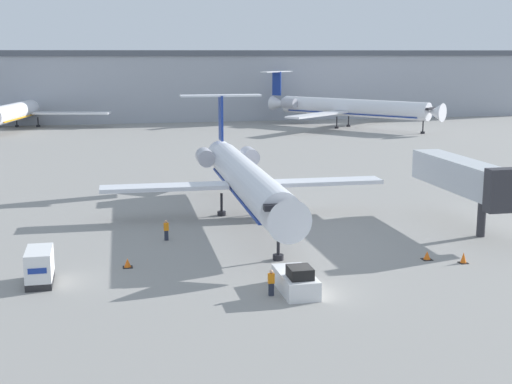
# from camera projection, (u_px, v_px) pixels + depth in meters

# --- Properties ---
(ground_plane) EXTENTS (600.00, 600.00, 0.00)m
(ground_plane) POSITION_uv_depth(u_px,v_px,m) (306.00, 293.00, 44.78)
(ground_plane) COLOR gray
(terminal_building) EXTENTS (180.00, 16.80, 15.25)m
(terminal_building) POSITION_uv_depth(u_px,v_px,m) (155.00, 85.00, 158.34)
(terminal_building) COLOR #9EA3AD
(terminal_building) RESTS_ON ground
(airplane_main) EXTENTS (26.08, 34.06, 10.29)m
(airplane_main) POSITION_uv_depth(u_px,v_px,m) (245.00, 178.00, 64.75)
(airplane_main) COLOR silver
(airplane_main) RESTS_ON ground
(pushback_tug) EXTENTS (2.04, 4.59, 1.90)m
(pushback_tug) POSITION_uv_depth(u_px,v_px,m) (296.00, 281.00, 45.00)
(pushback_tug) COLOR silver
(pushback_tug) RESTS_ON ground
(luggage_cart) EXTENTS (1.65, 3.41, 2.30)m
(luggage_cart) POSITION_uv_depth(u_px,v_px,m) (40.00, 267.00, 46.45)
(luggage_cart) COLOR #232326
(luggage_cart) RESTS_ON ground
(worker_near_tug) EXTENTS (0.40, 0.24, 1.68)m
(worker_near_tug) POSITION_uv_depth(u_px,v_px,m) (271.00, 282.00, 44.20)
(worker_near_tug) COLOR #232838
(worker_near_tug) RESTS_ON ground
(worker_by_wing) EXTENTS (0.40, 0.24, 1.68)m
(worker_by_wing) POSITION_uv_depth(u_px,v_px,m) (166.00, 230.00, 57.25)
(worker_by_wing) COLOR #232838
(worker_by_wing) RESTS_ON ground
(traffic_cone_left) EXTENTS (0.69, 0.69, 0.66)m
(traffic_cone_left) POSITION_uv_depth(u_px,v_px,m) (128.00, 263.00, 50.12)
(traffic_cone_left) COLOR black
(traffic_cone_left) RESTS_ON ground
(traffic_cone_right) EXTENTS (0.71, 0.71, 0.64)m
(traffic_cone_right) POSITION_uv_depth(u_px,v_px,m) (427.00, 256.00, 51.99)
(traffic_cone_right) COLOR black
(traffic_cone_right) RESTS_ON ground
(traffic_cone_mid) EXTENTS (0.61, 0.61, 0.80)m
(traffic_cone_mid) POSITION_uv_depth(u_px,v_px,m) (463.00, 258.00, 51.13)
(traffic_cone_mid) COLOR black
(traffic_cone_mid) RESTS_ON ground
(airplane_parked_far_left) EXTENTS (30.45, 33.81, 10.90)m
(airplane_parked_far_left) POSITION_uv_depth(u_px,v_px,m) (348.00, 108.00, 141.23)
(airplane_parked_far_left) COLOR white
(airplane_parked_far_left) RESTS_ON ground
(airplane_parked_far_right) EXTENTS (33.54, 38.95, 10.37)m
(airplane_parked_far_right) POSITION_uv_depth(u_px,v_px,m) (25.00, 110.00, 142.23)
(airplane_parked_far_right) COLOR white
(airplane_parked_far_right) RESTS_ON ground
(jet_bridge) EXTENTS (3.20, 14.72, 6.19)m
(jet_bridge) POSITION_uv_depth(u_px,v_px,m) (465.00, 177.00, 60.74)
(jet_bridge) COLOR #2D2D33
(jet_bridge) RESTS_ON ground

